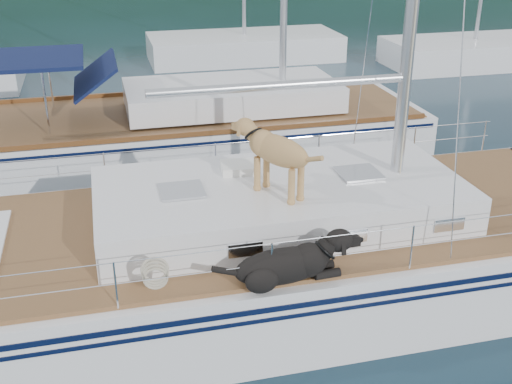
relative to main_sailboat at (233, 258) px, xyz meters
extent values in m
plane|color=black|center=(-0.10, 0.01, -0.68)|extent=(120.00, 120.00, 0.00)
cube|color=white|center=(-0.10, 0.01, -0.18)|extent=(12.00, 3.80, 1.40)
cube|color=brown|center=(-0.10, 0.01, 0.55)|extent=(11.52, 3.50, 0.06)
cube|color=white|center=(0.70, 0.01, 0.85)|extent=(5.20, 2.50, 0.55)
cylinder|color=silver|center=(0.70, 0.01, 2.53)|extent=(3.60, 0.12, 0.12)
cylinder|color=silver|center=(-0.10, -1.74, 1.14)|extent=(10.56, 0.01, 0.01)
cylinder|color=silver|center=(-0.10, 1.76, 1.14)|extent=(10.56, 0.01, 0.01)
cube|color=#1E35C0|center=(-0.06, 1.59, 0.60)|extent=(0.74, 0.60, 0.05)
cube|color=white|center=(0.22, 0.53, 1.19)|extent=(0.54, 0.46, 0.13)
torus|color=beige|center=(-1.25, -1.65, 0.94)|extent=(0.42, 0.15, 0.41)
cube|color=white|center=(0.08, 5.98, -0.23)|extent=(11.00, 3.50, 1.30)
cube|color=brown|center=(0.08, 5.98, 0.42)|extent=(10.56, 3.29, 0.06)
cube|color=white|center=(1.28, 5.98, 0.77)|extent=(4.80, 2.30, 0.55)
cube|color=#101F46|center=(-3.12, 5.98, 1.82)|extent=(2.40, 2.30, 0.08)
cube|color=white|center=(3.90, 16.01, -0.28)|extent=(7.20, 3.00, 1.10)
cube|color=white|center=(11.90, 13.01, -0.28)|extent=(6.40, 3.00, 1.10)
camera|label=1|loc=(-1.66, -8.03, 4.71)|focal=45.00mm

